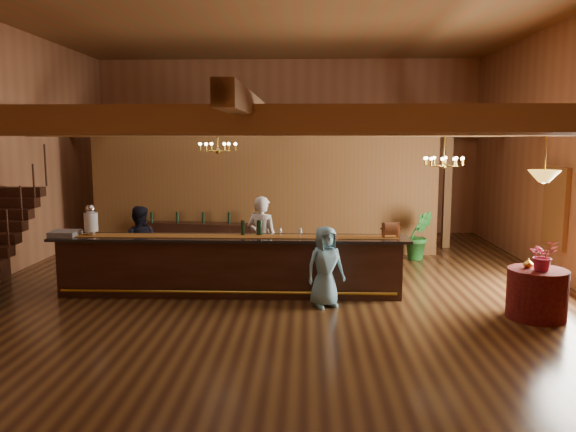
{
  "coord_description": "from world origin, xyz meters",
  "views": [
    {
      "loc": [
        0.62,
        -11.09,
        3.0
      ],
      "look_at": [
        0.22,
        0.69,
        1.38
      ],
      "focal_mm": 35.0,
      "sensor_mm": 36.0,
      "label": 1
    }
  ],
  "objects_px": {
    "staff_second": "(139,245)",
    "bartender": "(262,240)",
    "pendant_lamp": "(544,176)",
    "beverage_dispenser": "(91,221)",
    "chandelier_left": "(218,147)",
    "floor_plant": "(419,235)",
    "tasting_bar": "(230,265)",
    "round_table": "(537,294)",
    "guest": "(325,267)",
    "chandelier_right": "(444,161)",
    "raffle_drum": "(391,229)",
    "backbar_shelf": "(204,240)"
  },
  "relations": [
    {
      "from": "raffle_drum",
      "to": "chandelier_right",
      "type": "xyz_separation_m",
      "value": [
        1.21,
        1.09,
        1.24
      ]
    },
    {
      "from": "tasting_bar",
      "to": "beverage_dispenser",
      "type": "xyz_separation_m",
      "value": [
        -2.71,
        0.07,
        0.85
      ]
    },
    {
      "from": "backbar_shelf",
      "to": "staff_second",
      "type": "height_order",
      "value": "staff_second"
    },
    {
      "from": "pendant_lamp",
      "to": "bartender",
      "type": "bearing_deg",
      "value": 156.28
    },
    {
      "from": "tasting_bar",
      "to": "chandelier_right",
      "type": "bearing_deg",
      "value": 13.73
    },
    {
      "from": "tasting_bar",
      "to": "chandelier_right",
      "type": "distance_m",
      "value": 4.83
    },
    {
      "from": "bartender",
      "to": "guest",
      "type": "distance_m",
      "value": 2.01
    },
    {
      "from": "bartender",
      "to": "pendant_lamp",
      "type": "bearing_deg",
      "value": 177.91
    },
    {
      "from": "floor_plant",
      "to": "tasting_bar",
      "type": "bearing_deg",
      "value": -142.12
    },
    {
      "from": "beverage_dispenser",
      "to": "backbar_shelf",
      "type": "bearing_deg",
      "value": 66.44
    },
    {
      "from": "backbar_shelf",
      "to": "guest",
      "type": "height_order",
      "value": "guest"
    },
    {
      "from": "chandelier_left",
      "to": "bartender",
      "type": "relative_size",
      "value": 0.43
    },
    {
      "from": "beverage_dispenser",
      "to": "guest",
      "type": "xyz_separation_m",
      "value": [
        4.54,
        -0.78,
        -0.7
      ]
    },
    {
      "from": "chandelier_left",
      "to": "staff_second",
      "type": "bearing_deg",
      "value": -157.08
    },
    {
      "from": "guest",
      "to": "staff_second",
      "type": "bearing_deg",
      "value": 135.36
    },
    {
      "from": "chandelier_left",
      "to": "bartender",
      "type": "xyz_separation_m",
      "value": [
        0.98,
        -0.59,
        -1.92
      ]
    },
    {
      "from": "floor_plant",
      "to": "round_table",
      "type": "bearing_deg",
      "value": -76.83
    },
    {
      "from": "bartender",
      "to": "staff_second",
      "type": "xyz_separation_m",
      "value": [
        -2.55,
        -0.08,
        -0.1
      ]
    },
    {
      "from": "round_table",
      "to": "chandelier_right",
      "type": "relative_size",
      "value": 1.22
    },
    {
      "from": "raffle_drum",
      "to": "backbar_shelf",
      "type": "relative_size",
      "value": 0.11
    },
    {
      "from": "beverage_dispenser",
      "to": "round_table",
      "type": "bearing_deg",
      "value": -9.44
    },
    {
      "from": "chandelier_right",
      "to": "guest",
      "type": "height_order",
      "value": "chandelier_right"
    },
    {
      "from": "chandelier_right",
      "to": "staff_second",
      "type": "xyz_separation_m",
      "value": [
        -6.28,
        -0.27,
        -1.74
      ]
    },
    {
      "from": "raffle_drum",
      "to": "floor_plant",
      "type": "xyz_separation_m",
      "value": [
        1.22,
        3.4,
        -0.7
      ]
    },
    {
      "from": "beverage_dispenser",
      "to": "chandelier_right",
      "type": "distance_m",
      "value": 7.15
    },
    {
      "from": "pendant_lamp",
      "to": "tasting_bar",
      "type": "bearing_deg",
      "value": 166.62
    },
    {
      "from": "tasting_bar",
      "to": "beverage_dispenser",
      "type": "height_order",
      "value": "beverage_dispenser"
    },
    {
      "from": "raffle_drum",
      "to": "bartender",
      "type": "relative_size",
      "value": 0.18
    },
    {
      "from": "guest",
      "to": "floor_plant",
      "type": "relative_size",
      "value": 1.18
    },
    {
      "from": "beverage_dispenser",
      "to": "round_table",
      "type": "xyz_separation_m",
      "value": [
        8.08,
        -1.34,
        -1.01
      ]
    },
    {
      "from": "raffle_drum",
      "to": "beverage_dispenser",
      "type": "bearing_deg",
      "value": 178.68
    },
    {
      "from": "tasting_bar",
      "to": "staff_second",
      "type": "height_order",
      "value": "staff_second"
    },
    {
      "from": "pendant_lamp",
      "to": "round_table",
      "type": "bearing_deg",
      "value": 0.0
    },
    {
      "from": "round_table",
      "to": "bartender",
      "type": "bearing_deg",
      "value": 156.28
    },
    {
      "from": "round_table",
      "to": "bartender",
      "type": "relative_size",
      "value": 0.53
    },
    {
      "from": "backbar_shelf",
      "to": "chandelier_right",
      "type": "xyz_separation_m",
      "value": [
        5.46,
        -2.57,
        2.13
      ]
    },
    {
      "from": "chandelier_right",
      "to": "staff_second",
      "type": "distance_m",
      "value": 6.53
    },
    {
      "from": "chandelier_left",
      "to": "floor_plant",
      "type": "xyz_separation_m",
      "value": [
        4.71,
        1.91,
        -2.22
      ]
    },
    {
      "from": "backbar_shelf",
      "to": "chandelier_right",
      "type": "height_order",
      "value": "chandelier_right"
    },
    {
      "from": "backbar_shelf",
      "to": "bartender",
      "type": "distance_m",
      "value": 3.29
    },
    {
      "from": "raffle_drum",
      "to": "staff_second",
      "type": "bearing_deg",
      "value": 170.77
    },
    {
      "from": "beverage_dispenser",
      "to": "staff_second",
      "type": "relative_size",
      "value": 0.37
    },
    {
      "from": "staff_second",
      "to": "guest",
      "type": "distance_m",
      "value": 4.1
    },
    {
      "from": "tasting_bar",
      "to": "backbar_shelf",
      "type": "distance_m",
      "value": 3.78
    },
    {
      "from": "beverage_dispenser",
      "to": "chandelier_left",
      "type": "distance_m",
      "value": 3.01
    },
    {
      "from": "backbar_shelf",
      "to": "guest",
      "type": "distance_m",
      "value": 5.26
    },
    {
      "from": "chandelier_left",
      "to": "raffle_drum",
      "type": "bearing_deg",
      "value": -23.05
    },
    {
      "from": "backbar_shelf",
      "to": "round_table",
      "type": "distance_m",
      "value": 8.16
    },
    {
      "from": "staff_second",
      "to": "bartender",
      "type": "bearing_deg",
      "value": 175.25
    },
    {
      "from": "tasting_bar",
      "to": "guest",
      "type": "xyz_separation_m",
      "value": [
        1.82,
        -0.72,
        0.15
      ]
    }
  ]
}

